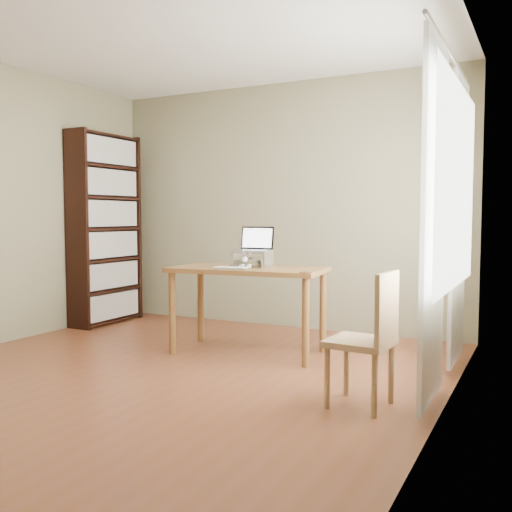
{
  "coord_description": "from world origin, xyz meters",
  "views": [
    {
      "loc": [
        2.53,
        -3.33,
        1.19
      ],
      "look_at": [
        0.33,
        0.98,
        0.85
      ],
      "focal_mm": 40.0,
      "sensor_mm": 36.0,
      "label": 1
    }
  ],
  "objects": [
    {
      "name": "cat",
      "position": [
        0.22,
        1.11,
        0.82
      ],
      "size": [
        0.26,
        0.49,
        0.16
      ],
      "rotation": [
        0.0,
        0.0,
        0.28
      ],
      "color": "#4E433D",
      "rests_on": "desk"
    },
    {
      "name": "desk",
      "position": [
        0.25,
        1.0,
        0.64
      ],
      "size": [
        1.37,
        0.78,
        0.75
      ],
      "rotation": [
        0.0,
        0.0,
        0.1
      ],
      "color": "brown",
      "rests_on": "ground"
    },
    {
      "name": "curtains",
      "position": [
        1.92,
        0.8,
        1.17
      ],
      "size": [
        0.03,
        1.9,
        2.25
      ],
      "color": "white",
      "rests_on": "ground"
    },
    {
      "name": "laptop",
      "position": [
        0.25,
        1.14,
        0.94
      ],
      "size": [
        0.32,
        0.28,
        0.22
      ],
      "rotation": [
        0.0,
        0.0,
        0.1
      ],
      "color": "silver",
      "rests_on": "laptop_stand"
    },
    {
      "name": "laptop_stand",
      "position": [
        0.25,
        1.08,
        0.83
      ],
      "size": [
        0.32,
        0.25,
        0.13
      ],
      "rotation": [
        0.0,
        0.0,
        0.1
      ],
      "color": "silver",
      "rests_on": "desk"
    },
    {
      "name": "bookshelf",
      "position": [
        -1.83,
        1.55,
        1.05
      ],
      "size": [
        0.3,
        0.9,
        2.1
      ],
      "color": "black",
      "rests_on": "ground"
    },
    {
      "name": "room",
      "position": [
        0.03,
        0.01,
        1.3
      ],
      "size": [
        4.04,
        4.54,
        2.64
      ],
      "color": "brown",
      "rests_on": "ground"
    },
    {
      "name": "chair",
      "position": [
        1.58,
        0.09,
        0.46
      ],
      "size": [
        0.41,
        0.41,
        0.85
      ],
      "rotation": [
        0.0,
        0.0,
        -0.08
      ],
      "color": "tan",
      "rests_on": "ground"
    },
    {
      "name": "keyboard",
      "position": [
        0.2,
        0.78,
        0.76
      ],
      "size": [
        0.3,
        0.15,
        0.02
      ],
      "rotation": [
        0.0,
        0.0,
        0.09
      ],
      "color": "silver",
      "rests_on": "desk"
    },
    {
      "name": "coaster",
      "position": [
        0.87,
        0.78,
        0.75
      ],
      "size": [
        0.1,
        0.1,
        0.01
      ],
      "primitive_type": "cylinder",
      "color": "brown",
      "rests_on": "desk"
    }
  ]
}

